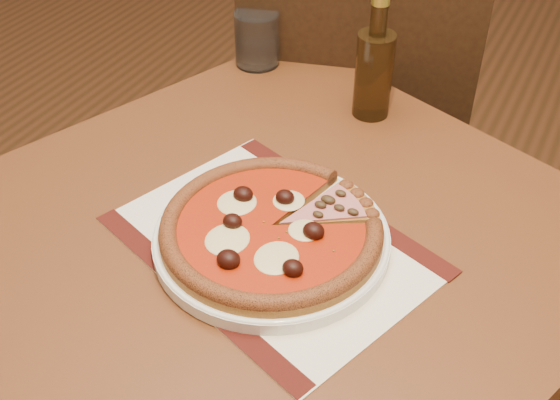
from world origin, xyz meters
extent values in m
cube|color=brown|center=(0.00, 0.00, -0.01)|extent=(5.00, 6.00, 0.02)
cube|color=brown|center=(0.78, -0.96, 0.73)|extent=(1.04, 1.04, 0.04)
cylinder|color=brown|center=(0.59, -0.50, 0.35)|extent=(0.05, 0.05, 0.71)
cube|color=black|center=(0.66, -0.29, 0.45)|extent=(0.54, 0.54, 0.04)
cylinder|color=black|center=(0.80, -0.06, 0.22)|extent=(0.04, 0.04, 0.43)
cylinder|color=black|center=(0.43, -0.16, 0.22)|extent=(0.04, 0.04, 0.43)
cylinder|color=black|center=(0.89, -0.43, 0.22)|extent=(0.04, 0.04, 0.43)
cylinder|color=black|center=(0.53, -0.52, 0.22)|extent=(0.04, 0.04, 0.43)
cube|color=black|center=(0.71, -0.49, 0.71)|extent=(0.44, 0.16, 0.47)
cube|color=silver|center=(0.80, -0.99, 0.75)|extent=(0.47, 0.40, 0.00)
cylinder|color=white|center=(0.80, -0.99, 0.76)|extent=(0.31, 0.31, 0.02)
cylinder|color=#A86F28|center=(0.80, -0.99, 0.78)|extent=(0.29, 0.29, 0.01)
torus|color=#944420|center=(0.80, -0.99, 0.78)|extent=(0.29, 0.29, 0.02)
cylinder|color=#AB2C08|center=(0.80, -0.99, 0.78)|extent=(0.24, 0.24, 0.00)
ellipsoid|color=beige|center=(0.80, -0.94, 0.79)|extent=(0.05, 0.04, 0.01)
ellipsoid|color=beige|center=(0.72, -0.97, 0.79)|extent=(0.05, 0.04, 0.01)
ellipsoid|color=beige|center=(0.77, -1.03, 0.79)|extent=(0.05, 0.04, 0.01)
ellipsoid|color=beige|center=(0.84, -1.06, 0.79)|extent=(0.05, 0.04, 0.01)
ellipsoid|color=beige|center=(0.85, -0.98, 0.79)|extent=(0.05, 0.04, 0.01)
ellipsoid|color=black|center=(0.79, -0.93, 0.80)|extent=(0.03, 0.03, 0.02)
ellipsoid|color=black|center=(0.72, -0.95, 0.80)|extent=(0.03, 0.03, 0.02)
ellipsoid|color=black|center=(0.75, -1.02, 0.80)|extent=(0.03, 0.03, 0.02)
ellipsoid|color=black|center=(0.78, -1.08, 0.80)|extent=(0.03, 0.03, 0.02)
ellipsoid|color=black|center=(0.84, -1.04, 0.80)|extent=(0.03, 0.03, 0.02)
ellipsoid|color=black|center=(0.89, -0.98, 0.80)|extent=(0.03, 0.03, 0.02)
ellipsoid|color=#3C2A16|center=(0.84, -0.95, 0.79)|extent=(0.02, 0.01, 0.01)
ellipsoid|color=#3C2A16|center=(0.87, -0.92, 0.79)|extent=(0.02, 0.01, 0.01)
ellipsoid|color=#3C2A16|center=(0.84, -0.95, 0.79)|extent=(0.02, 0.01, 0.01)
ellipsoid|color=#3C2A16|center=(0.86, -0.91, 0.79)|extent=(0.02, 0.01, 0.01)
ellipsoid|color=#3C2A16|center=(0.83, -0.94, 0.79)|extent=(0.02, 0.01, 0.01)
ellipsoid|color=#3C2A16|center=(0.84, -0.90, 0.79)|extent=(0.02, 0.01, 0.01)
cylinder|color=white|center=(0.55, -0.57, 0.80)|extent=(0.10, 0.10, 0.10)
cylinder|color=#36220D|center=(0.80, -0.63, 0.82)|extent=(0.06, 0.06, 0.14)
cylinder|color=#36220D|center=(0.80, -0.63, 0.91)|extent=(0.03, 0.03, 0.06)
cylinder|color=#A4A036|center=(0.80, -0.63, 0.95)|extent=(0.03, 0.03, 0.01)
camera|label=1|loc=(1.11, -1.59, 1.38)|focal=45.00mm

